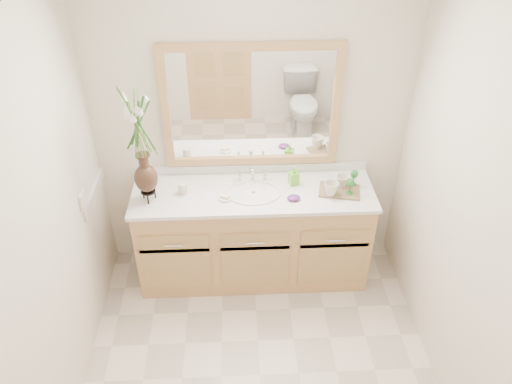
{
  "coord_description": "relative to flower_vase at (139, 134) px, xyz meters",
  "views": [
    {
      "loc": [
        -0.13,
        -2.06,
        3.02
      ],
      "look_at": [
        0.0,
        0.65,
        1.09
      ],
      "focal_mm": 35.0,
      "sensor_mm": 36.0,
      "label": 1
    }
  ],
  "objects": [
    {
      "name": "floor",
      "position": [
        0.77,
        -0.95,
        -1.38
      ],
      "size": [
        2.6,
        2.6,
        0.0
      ],
      "primitive_type": "plane",
      "color": "silver",
      "rests_on": "ground"
    },
    {
      "name": "ceiling",
      "position": [
        0.77,
        -0.95,
        1.02
      ],
      "size": [
        2.4,
        2.6,
        0.02
      ],
      "primitive_type": "cube",
      "color": "white",
      "rests_on": "wall_back"
    },
    {
      "name": "wall_back",
      "position": [
        0.77,
        0.35,
        -0.18
      ],
      "size": [
        2.4,
        0.02,
        2.4
      ],
      "primitive_type": "cube",
      "color": "white",
      "rests_on": "floor"
    },
    {
      "name": "wall_left",
      "position": [
        -0.43,
        -0.95,
        -0.18
      ],
      "size": [
        0.02,
        2.6,
        2.4
      ],
      "primitive_type": "cube",
      "color": "white",
      "rests_on": "floor"
    },
    {
      "name": "wall_right",
      "position": [
        1.97,
        -0.95,
        -0.18
      ],
      "size": [
        0.02,
        2.6,
        2.4
      ],
      "primitive_type": "cube",
      "color": "white",
      "rests_on": "floor"
    },
    {
      "name": "vanity",
      "position": [
        0.77,
        0.07,
        -0.98
      ],
      "size": [
        1.8,
        0.55,
        0.8
      ],
      "color": "tan",
      "rests_on": "floor"
    },
    {
      "name": "counter",
      "position": [
        0.77,
        0.07,
        -0.57
      ],
      "size": [
        1.84,
        0.57,
        0.03
      ],
      "primitive_type": "cube",
      "color": "white",
      "rests_on": "vanity"
    },
    {
      "name": "sink",
      "position": [
        0.77,
        0.05,
        -0.61
      ],
      "size": [
        0.38,
        0.34,
        0.23
      ],
      "color": "white",
      "rests_on": "counter"
    },
    {
      "name": "mirror",
      "position": [
        0.77,
        0.33,
        0.02
      ],
      "size": [
        1.32,
        0.04,
        0.97
      ],
      "color": "white",
      "rests_on": "wall_back"
    },
    {
      "name": "switch_plate",
      "position": [
        -0.41,
        -0.18,
        -0.4
      ],
      "size": [
        0.02,
        0.12,
        0.12
      ],
      "primitive_type": "cube",
      "color": "white",
      "rests_on": "wall_left"
    },
    {
      "name": "flower_vase",
      "position": [
        0.0,
        0.0,
        0.0
      ],
      "size": [
        0.2,
        0.2,
        0.81
      ],
      "rotation": [
        0.0,
        0.0,
        -0.18
      ],
      "color": "black",
      "rests_on": "counter"
    },
    {
      "name": "tumbler",
      "position": [
        0.25,
        0.08,
        -0.51
      ],
      "size": [
        0.07,
        0.07,
        0.09
      ],
      "primitive_type": "cylinder",
      "color": "beige",
      "rests_on": "counter"
    },
    {
      "name": "soap_dish",
      "position": [
        0.56,
        -0.01,
        -0.54
      ],
      "size": [
        0.1,
        0.1,
        0.03
      ],
      "color": "beige",
      "rests_on": "counter"
    },
    {
      "name": "soap_bottle",
      "position": [
        1.09,
        0.16,
        -0.48
      ],
      "size": [
        0.08,
        0.08,
        0.14
      ],
      "primitive_type": "imported",
      "rotation": [
        0.0,
        0.0,
        0.29
      ],
      "color": "#6DCE30",
      "rests_on": "counter"
    },
    {
      "name": "purple_dish",
      "position": [
        1.07,
        -0.05,
        -0.53
      ],
      "size": [
        0.11,
        0.09,
        0.03
      ],
      "primitive_type": "ellipsoid",
      "rotation": [
        0.0,
        0.0,
        -0.13
      ],
      "color": "#5B2775",
      "rests_on": "counter"
    },
    {
      "name": "tray",
      "position": [
        1.42,
        0.04,
        -0.54
      ],
      "size": [
        0.34,
        0.26,
        0.02
      ],
      "primitive_type": "cube",
      "rotation": [
        0.0,
        0.0,
        -0.21
      ],
      "color": "brown",
      "rests_on": "counter"
    },
    {
      "name": "mug_left",
      "position": [
        1.35,
        -0.01,
        -0.48
      ],
      "size": [
        0.12,
        0.11,
        0.11
      ],
      "primitive_type": "imported",
      "rotation": [
        0.0,
        0.0,
        -0.1
      ],
      "color": "beige",
      "rests_on": "tray"
    },
    {
      "name": "mug_right",
      "position": [
        1.45,
        0.09,
        -0.49
      ],
      "size": [
        0.13,
        0.12,
        0.1
      ],
      "primitive_type": "imported",
      "rotation": [
        0.0,
        0.0,
        0.36
      ],
      "color": "beige",
      "rests_on": "tray"
    },
    {
      "name": "goblet_front",
      "position": [
        1.49,
        -0.0,
        -0.45
      ],
      "size": [
        0.06,
        0.06,
        0.13
      ],
      "color": "#246E2A",
      "rests_on": "tray"
    },
    {
      "name": "goblet_back",
      "position": [
        1.54,
        0.11,
        -0.45
      ],
      "size": [
        0.06,
        0.06,
        0.13
      ],
      "color": "#246E2A",
      "rests_on": "tray"
    }
  ]
}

